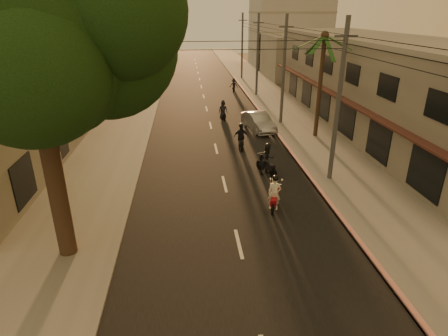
{
  "coord_description": "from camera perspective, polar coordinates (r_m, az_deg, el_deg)",
  "views": [
    {
      "loc": [
        -1.97,
        -11.32,
        9.17
      ],
      "look_at": [
        -0.12,
        7.06,
        1.41
      ],
      "focal_mm": 30.0,
      "sensor_mm": 36.0,
      "label": 1
    }
  ],
  "objects": [
    {
      "name": "filler_left_near",
      "position": [
        47.4,
        -20.93,
        12.9
      ],
      "size": [
        8.0,
        14.0,
        4.4
      ],
      "primitive_type": "cube",
      "color": "#9F9990",
      "rests_on": "ground"
    },
    {
      "name": "palm_tree",
      "position": [
        29.15,
        15.03,
        18.1
      ],
      "size": [
        5.0,
        5.0,
        8.2
      ],
      "color": "black",
      "rests_on": "ground"
    },
    {
      "name": "ground",
      "position": [
        14.7,
        3.36,
        -15.85
      ],
      "size": [
        160.0,
        160.0,
        0.0
      ],
      "primitive_type": "plane",
      "color": "#383023",
      "rests_on": "ground"
    },
    {
      "name": "road",
      "position": [
        32.69,
        -2.07,
        6.51
      ],
      "size": [
        10.0,
        140.0,
        0.02
      ],
      "primitive_type": "cube",
      "color": "black",
      "rests_on": "ground"
    },
    {
      "name": "scooter_mid_b",
      "position": [
        26.8,
        2.59,
        4.68
      ],
      "size": [
        1.08,
        1.93,
        1.9
      ],
      "rotation": [
        0.0,
        0.0,
        -0.04
      ],
      "color": "black",
      "rests_on": "ground"
    },
    {
      "name": "shophouse_row",
      "position": [
        33.82,
        22.94,
        11.65
      ],
      "size": [
        8.8,
        34.2,
        7.3
      ],
      "color": "gray",
      "rests_on": "ground"
    },
    {
      "name": "curb_stripe",
      "position": [
        28.72,
        8.84,
        4.11
      ],
      "size": [
        0.2,
        60.0,
        0.2
      ],
      "primitive_type": "cube",
      "color": "red",
      "rests_on": "ground"
    },
    {
      "name": "parked_car",
      "position": [
        31.26,
        5.28,
        7.04
      ],
      "size": [
        3.32,
        5.06,
        1.47
      ],
      "primitive_type": "imported",
      "rotation": [
        0.0,
        0.0,
        0.2
      ],
      "color": "#9C9EA4",
      "rests_on": "ground"
    },
    {
      "name": "left_building",
      "position": [
        28.78,
        -30.43,
        6.46
      ],
      "size": [
        8.2,
        24.2,
        5.2
      ],
      "color": "#9F9990",
      "rests_on": "ground"
    },
    {
      "name": "filler_left_far",
      "position": [
        64.7,
        -17.2,
        16.82
      ],
      "size": [
        8.0,
        14.0,
        7.0
      ],
      "primitive_type": "cube",
      "color": "#9F9990",
      "rests_on": "ground"
    },
    {
      "name": "sidewalk_right",
      "position": [
        33.96,
        10.75,
        6.84
      ],
      "size": [
        5.0,
        140.0,
        0.12
      ],
      "primitive_type": "cube",
      "color": "slate",
      "rests_on": "ground"
    },
    {
      "name": "broadleaf_tree",
      "position": [
        14.26,
        -26.07,
        17.85
      ],
      "size": [
        9.6,
        8.7,
        12.1
      ],
      "color": "black",
      "rests_on": "ground"
    },
    {
      "name": "scooter_far_a",
      "position": [
        34.49,
        -0.15,
        8.74
      ],
      "size": [
        0.89,
        1.8,
        1.77
      ],
      "rotation": [
        0.0,
        0.0,
        0.07
      ],
      "color": "black",
      "rests_on": "ground"
    },
    {
      "name": "sidewalk_left",
      "position": [
        33.08,
        -15.22,
        6.0
      ],
      "size": [
        5.0,
        140.0,
        0.12
      ],
      "primitive_type": "cube",
      "color": "slate",
      "rests_on": "ground"
    },
    {
      "name": "utility_poles",
      "position": [
        32.47,
        9.3,
        17.87
      ],
      "size": [
        1.2,
        48.26,
        9.0
      ],
      "color": "#38383A",
      "rests_on": "ground"
    },
    {
      "name": "filler_right",
      "position": [
        58.86,
        10.46,
        16.42
      ],
      "size": [
        8.0,
        14.0,
        6.0
      ],
      "primitive_type": "cube",
      "color": "#9F9990",
      "rests_on": "ground"
    },
    {
      "name": "scooter_mid_a",
      "position": [
        22.61,
        6.63,
        1.19
      ],
      "size": [
        1.43,
        1.87,
        1.98
      ],
      "rotation": [
        0.0,
        0.0,
        0.42
      ],
      "color": "black",
      "rests_on": "ground"
    },
    {
      "name": "scooter_far_b",
      "position": [
        46.82,
        1.5,
        12.45
      ],
      "size": [
        1.26,
        1.68,
        1.67
      ],
      "rotation": [
        0.0,
        0.0,
        -0.21
      ],
      "color": "black",
      "rests_on": "ground"
    },
    {
      "name": "scooter_red",
      "position": [
        18.68,
        7.71,
        -3.96
      ],
      "size": [
        0.98,
        1.82,
        1.85
      ],
      "rotation": [
        0.0,
        0.0,
        -0.32
      ],
      "color": "black",
      "rests_on": "ground"
    }
  ]
}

